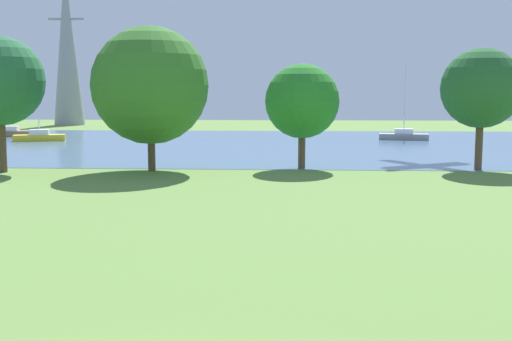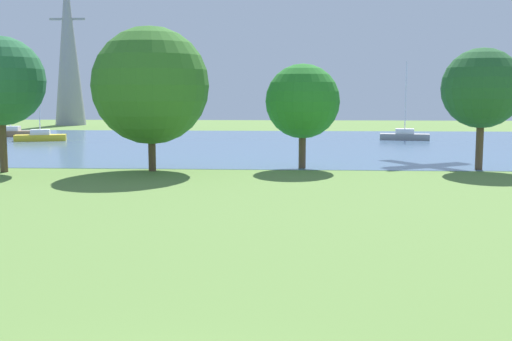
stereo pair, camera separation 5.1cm
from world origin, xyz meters
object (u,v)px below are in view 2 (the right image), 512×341
Objects in this scene: tree_east_near at (151,86)px; tree_mid_shore at (482,88)px; tree_west_far at (303,101)px; electricity_pylon at (68,46)px; sailboat_brown at (11,132)px; sailboat_yellow at (40,136)px; sailboat_gray at (405,135)px; tree_west_near at (0,81)px.

tree_east_near is 19.67m from tree_mid_shore.
electricity_pylon is at bearing 122.32° from tree_west_far.
sailboat_brown is at bearing 138.48° from tree_west_far.
sailboat_gray is at bearing 5.47° from sailboat_yellow.
tree_mid_shore reaches higher than tree_west_far.
sailboat_gray is (35.70, 3.42, 0.01)m from sailboat_yellow.
tree_west_near reaches higher than tree_mid_shore.
sailboat_yellow is at bearing 125.06° from tree_east_near.
tree_east_near is (21.88, -29.15, 4.58)m from sailboat_brown.
sailboat_gray is 0.34× the size of electricity_pylon.
electricity_pylon is at bearing 129.78° from tree_mid_shore.
electricity_pylon is (-8.15, 31.40, 11.01)m from sailboat_yellow.
tree_mid_shore is at bearing -0.91° from tree_west_far.
sailboat_gray is 41.48m from sailboat_brown.
sailboat_yellow is 0.29× the size of electricity_pylon.
tree_mid_shore is 68.99m from electricity_pylon.
tree_mid_shore is at bearing 5.45° from tree_west_near.
sailboat_gray reaches higher than sailboat_brown.
tree_west_near reaches higher than sailboat_yellow.
tree_west_near is at bearing -170.73° from tree_west_far.
tree_east_near is at bearing -54.94° from sailboat_yellow.
tree_west_near is at bearing -135.64° from sailboat_gray.
tree_east_near is 1.33× the size of tree_west_far.
tree_east_near reaches higher than sailboat_yellow.
tree_west_near is 0.93× the size of tree_east_near.
electricity_pylon is (-24.34, 54.47, 6.42)m from tree_east_near.
sailboat_gray is 25.19m from tree_mid_shore.
tree_west_near reaches higher than sailboat_brown.
sailboat_brown is 33.30m from tree_west_near.
sailboat_yellow is 0.87× the size of sailboat_gray.
sailboat_yellow reaches higher than tree_west_far.
tree_west_near is 17.81m from tree_west_far.
sailboat_yellow is 0.85× the size of tree_west_near.
tree_west_near is (-28.11, -27.49, 4.83)m from sailboat_gray.
sailboat_brown is at bearing -84.47° from electricity_pylon.
electricity_pylon is at bearing 104.55° from sailboat_yellow.
electricity_pylon is (-43.85, 27.98, 11.00)m from sailboat_gray.
sailboat_brown is at bearing 176.32° from sailboat_gray.
sailboat_gray is 1.06× the size of tree_mid_shore.
tree_east_near reaches higher than tree_mid_shore.
sailboat_brown is 0.34× the size of electricity_pylon.
sailboat_brown is 0.98× the size of tree_west_near.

